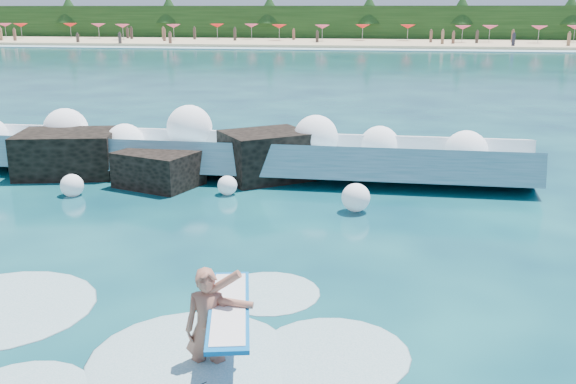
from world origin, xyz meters
name	(u,v)px	position (x,y,z in m)	size (l,w,h in m)	color
ground	(183,287)	(0.00, 0.00, 0.00)	(200.00, 200.00, 0.00)	#07293D
beach	(367,43)	(0.00, 78.00, 0.20)	(140.00, 20.00, 0.40)	tan
wet_band	(363,49)	(0.00, 67.00, 0.04)	(140.00, 5.00, 0.08)	silver
treeline	(370,23)	(0.00, 88.00, 2.50)	(140.00, 4.00, 5.00)	black
breaking_wave	(217,155)	(-1.51, 7.82, 0.53)	(17.54, 2.75, 1.51)	teal
rock_cluster	(155,161)	(-3.06, 6.99, 0.49)	(8.65, 3.64, 1.56)	black
surfer_with_board	(213,324)	(1.19, -2.35, 0.61)	(1.12, 2.87, 1.66)	#A5634D
wave_spray	(210,140)	(-1.68, 7.72, 0.98)	(14.84, 4.60, 1.96)	white
surf_foam	(139,337)	(-0.09, -1.78, 0.00)	(8.88, 5.26, 0.15)	silver
beach_umbrellas	(366,27)	(-0.29, 80.03, 2.25)	(109.09, 6.56, 0.50)	#CC3C63
beachgoers	(303,37)	(-8.21, 75.09, 1.08)	(107.92, 14.05, 1.93)	#3F332D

